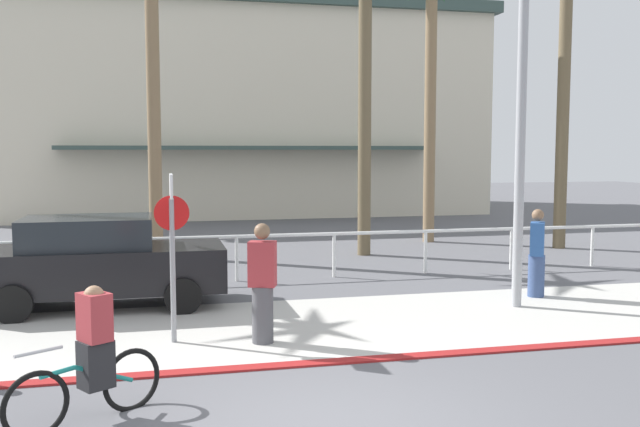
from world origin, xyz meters
The scene contains 15 objects.
ground_plane centered at (0.00, 10.00, 0.00)m, with size 80.00×80.00×0.00m, color #5B5B60.
sidewalk_strip centered at (0.00, 4.20, 0.01)m, with size 44.00×4.00×0.02m, color beige.
curb_paint centered at (0.00, 2.20, 0.01)m, with size 44.00×0.24×0.03m, color maroon.
building_backdrop centered at (2.12, 27.10, 4.72)m, with size 22.32×11.61×9.41m.
rail_fence centered at (0.00, 8.50, 0.84)m, with size 22.42×0.08×1.04m.
stop_sign_bike_lane centered at (-1.50, 3.70, 1.68)m, with size 0.52×0.56×2.56m.
streetlight_curb centered at (4.76, 4.48, 4.28)m, with size 0.24×2.54×7.50m.
palm_tree_3 centered at (-1.71, 12.54, 6.06)m, with size 3.35×3.15×8.41m.
palm_tree_4 centered at (3.87, 11.55, 5.91)m, with size 2.98×3.22×7.87m.
palm_tree_5 centered at (6.72, 13.81, 6.12)m, with size 3.47×3.26×8.32m.
palm_tree_6 centered at (9.93, 11.61, 7.16)m, with size 3.08×3.33×9.92m.
car_black_1 centered at (-2.75, 6.46, 0.87)m, with size 4.40×2.02×1.69m.
cyclist_teal_0 centered at (-2.43, 0.81, 0.69)m, with size 1.56×1.04×1.50m.
pedestrian_0 centered at (5.57, 5.42, 0.82)m, with size 0.44×0.48×1.76m.
pedestrian_1 centered at (-0.19, 3.36, 0.86)m, with size 0.46×0.41×1.83m.
Camera 1 is at (-1.71, -6.88, 2.92)m, focal length 39.25 mm.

